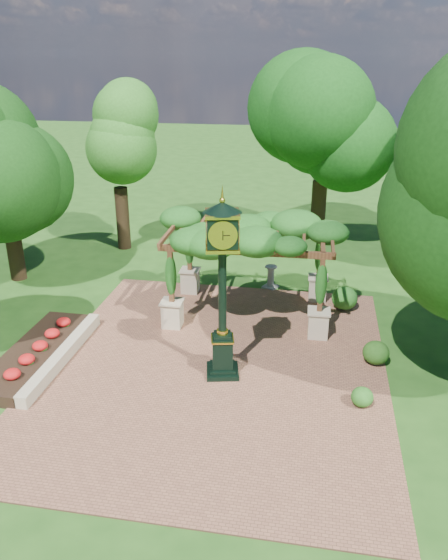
# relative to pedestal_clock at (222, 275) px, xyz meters

# --- Properties ---
(ground) EXTENTS (120.00, 120.00, 0.00)m
(ground) POSITION_rel_pedestal_clock_xyz_m (-0.28, -0.64, -3.12)
(ground) COLOR #1E4714
(ground) RESTS_ON ground
(brick_plaza) EXTENTS (10.00, 12.00, 0.04)m
(brick_plaza) POSITION_rel_pedestal_clock_xyz_m (-0.28, 0.36, -3.10)
(brick_plaza) COLOR brown
(brick_plaza) RESTS_ON ground
(border_wall) EXTENTS (0.35, 5.00, 0.40)m
(border_wall) POSITION_rel_pedestal_clock_xyz_m (-4.88, -0.14, -2.92)
(border_wall) COLOR #C6B793
(border_wall) RESTS_ON ground
(flower_bed) EXTENTS (1.50, 5.00, 0.36)m
(flower_bed) POSITION_rel_pedestal_clock_xyz_m (-5.78, -0.14, -2.94)
(flower_bed) COLOR red
(flower_bed) RESTS_ON ground
(pedestal_clock) EXTENTS (1.22, 1.22, 5.22)m
(pedestal_clock) POSITION_rel_pedestal_clock_xyz_m (0.00, 0.00, 0.00)
(pedestal_clock) COLOR black
(pedestal_clock) RESTS_ON brick_plaza
(pergola) EXTENTS (5.75, 3.71, 3.57)m
(pergola) POSITION_rel_pedestal_clock_xyz_m (0.20, 4.18, -0.19)
(pergola) COLOR #C6B793
(pergola) RESTS_ON brick_plaza
(sundial) EXTENTS (0.68, 0.68, 0.93)m
(sundial) POSITION_rel_pedestal_clock_xyz_m (0.76, 6.58, -2.71)
(sundial) COLOR gray
(sundial) RESTS_ON ground
(shrub_front) EXTENTS (0.62, 0.62, 0.53)m
(shrub_front) POSITION_rel_pedestal_clock_xyz_m (3.90, -0.91, -2.81)
(shrub_front) COLOR #255E1B
(shrub_front) RESTS_ON brick_plaza
(shrub_mid) EXTENTS (0.80, 0.80, 0.71)m
(shrub_mid) POSITION_rel_pedestal_clock_xyz_m (4.41, 1.36, -2.72)
(shrub_mid) COLOR #234C15
(shrub_mid) RESTS_ON brick_plaza
(shrub_back) EXTENTS (1.23, 1.23, 0.83)m
(shrub_back) POSITION_rel_pedestal_clock_xyz_m (3.59, 5.05, -2.66)
(shrub_back) COLOR #25621C
(shrub_back) RESTS_ON brick_plaza
(tree_west_far) EXTENTS (3.20, 3.20, 7.58)m
(tree_west_far) POSITION_rel_pedestal_clock_xyz_m (-6.61, 10.22, 2.06)
(tree_west_far) COLOR black
(tree_west_far) RESTS_ON ground
(tree_north) EXTENTS (5.15, 5.15, 7.53)m
(tree_north) POSITION_rel_pedestal_clock_xyz_m (2.44, 13.38, 2.06)
(tree_north) COLOR #362615
(tree_north) RESTS_ON ground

